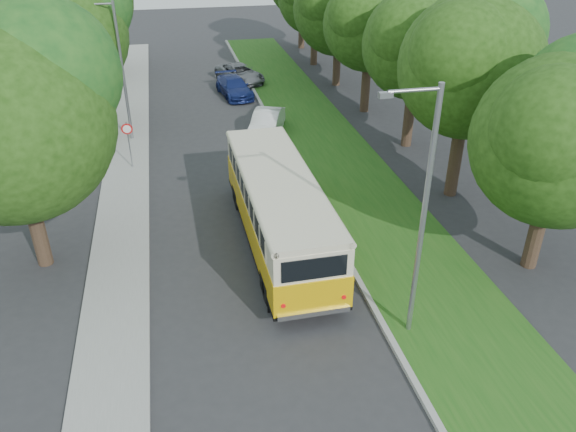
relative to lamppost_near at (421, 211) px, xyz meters
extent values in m
plane|color=#2B2B2E|center=(-4.21, 2.50, -4.37)|extent=(120.00, 120.00, 0.00)
cube|color=gray|center=(-0.61, 7.50, -4.29)|extent=(0.20, 70.00, 0.15)
cube|color=#1E5115|center=(1.74, 7.50, -4.30)|extent=(4.50, 70.00, 0.13)
cube|color=gray|center=(-9.01, 7.50, -4.31)|extent=(2.20, 70.00, 0.12)
cylinder|color=#332319|center=(5.95, 2.50, -2.70)|extent=(0.56, 0.56, 3.35)
sphere|color=#1B3D0E|center=(5.95, 2.50, 0.58)|extent=(5.85, 5.85, 5.85)
sphere|color=#1B3D0E|center=(5.07, 1.77, 1.32)|extent=(4.09, 4.09, 4.09)
cylinder|color=#332319|center=(5.75, 8.50, -2.24)|extent=(0.56, 0.56, 4.26)
sphere|color=#1B3D0E|center=(5.75, 8.50, 1.54)|extent=(5.98, 5.98, 5.98)
sphere|color=#1B3D0E|center=(6.80, 9.10, 2.73)|extent=(4.49, 4.49, 4.49)
sphere|color=#1B3D0E|center=(4.86, 7.75, 2.29)|extent=(4.19, 4.19, 4.19)
cylinder|color=#332319|center=(6.08, 14.50, -2.39)|extent=(0.56, 0.56, 3.95)
sphere|color=#1B3D0E|center=(6.08, 14.50, 1.13)|extent=(5.61, 5.61, 5.61)
sphere|color=#1B3D0E|center=(7.06, 15.06, 2.25)|extent=(4.21, 4.21, 4.21)
sphere|color=#1B3D0E|center=(5.24, 13.80, 1.83)|extent=(3.92, 3.92, 3.92)
cylinder|color=#332319|center=(5.69, 20.50, -2.44)|extent=(0.56, 0.56, 3.86)
sphere|color=#1B3D0E|center=(5.69, 20.50, 1.05)|extent=(5.64, 5.64, 5.64)
sphere|color=#1B3D0E|center=(6.68, 21.06, 2.17)|extent=(4.23, 4.23, 4.23)
sphere|color=#1B3D0E|center=(4.85, 19.80, 1.75)|extent=(3.95, 3.95, 3.95)
cylinder|color=#332319|center=(5.59, 26.50, -2.58)|extent=(0.56, 0.56, 3.58)
sphere|color=#1B3D0E|center=(5.59, 26.50, 0.96)|extent=(6.36, 6.36, 6.36)
cylinder|color=#332319|center=(5.46, 32.50, -2.53)|extent=(0.56, 0.56, 3.68)
cylinder|color=#332319|center=(5.84, 38.50, -2.34)|extent=(0.56, 0.56, 4.05)
cylinder|color=#332319|center=(-11.71, 6.50, -2.53)|extent=(0.56, 0.56, 3.68)
sphere|color=#1B3D0E|center=(-11.71, 6.50, 1.18)|extent=(6.80, 6.80, 6.80)
sphere|color=#1B3D0E|center=(-10.52, 7.18, 2.54)|extent=(5.10, 5.10, 5.10)
cylinder|color=#332319|center=(-11.71, 20.50, -2.53)|extent=(0.56, 0.56, 3.68)
sphere|color=#1B3D0E|center=(-11.71, 20.50, 1.18)|extent=(6.80, 6.80, 6.80)
sphere|color=#1B3D0E|center=(-10.52, 21.18, 2.54)|extent=(5.10, 5.10, 5.10)
sphere|color=#1B3D0E|center=(-12.73, 19.65, 2.03)|extent=(4.76, 4.76, 4.76)
cylinder|color=#332319|center=(-11.71, 32.50, -2.53)|extent=(0.56, 0.56, 3.68)
sphere|color=#1B3D0E|center=(-11.71, 32.50, 1.18)|extent=(6.80, 6.80, 6.80)
cylinder|color=gray|center=(0.09, 0.00, -0.37)|extent=(0.16, 0.16, 8.00)
cylinder|color=gray|center=(-0.61, 0.00, 3.48)|extent=(1.40, 0.10, 0.10)
cube|color=gray|center=(-1.36, 0.00, 3.41)|extent=(0.35, 0.16, 0.14)
cylinder|color=gray|center=(-8.81, 18.50, -0.62)|extent=(0.16, 0.16, 7.50)
cylinder|color=gray|center=(-9.51, 18.50, 2.98)|extent=(1.40, 0.10, 0.10)
cube|color=gray|center=(-10.26, 18.50, 2.91)|extent=(0.35, 0.16, 0.14)
cylinder|color=gray|center=(-8.71, 14.50, -3.12)|extent=(0.06, 0.06, 2.50)
cone|color=red|center=(-8.71, 14.46, -2.22)|extent=(0.56, 0.02, 0.56)
cone|color=white|center=(-8.71, 14.44, -2.22)|extent=(0.40, 0.02, 0.40)
imported|color=#A4A4A9|center=(-2.73, 10.00, -3.70)|extent=(2.89, 4.21, 1.33)
imported|color=silver|center=(-1.21, 17.68, -3.67)|extent=(2.96, 4.51, 1.41)
imported|color=navy|center=(-2.07, 25.40, -3.72)|extent=(2.46, 4.67, 1.29)
imported|color=slate|center=(-1.21, 28.64, -3.72)|extent=(3.69, 5.16, 1.30)
camera|label=1|loc=(-6.53, -12.54, 7.58)|focal=35.00mm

